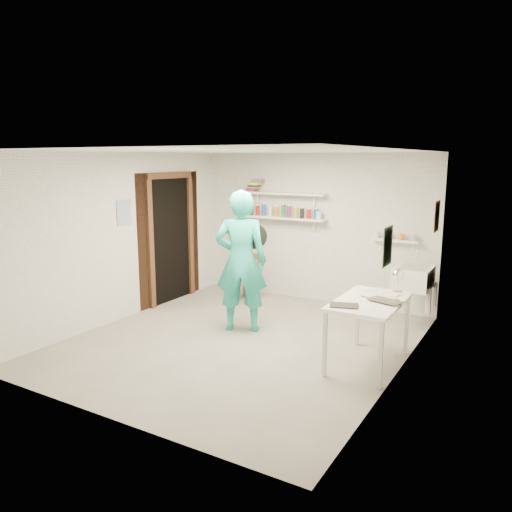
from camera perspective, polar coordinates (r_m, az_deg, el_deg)
The scene contains 27 objects.
floor at distance 6.52m, azimuth -1.80°, elevation -9.77°, with size 4.00×4.50×0.02m, color slate.
ceiling at distance 6.10m, azimuth -1.94°, elevation 12.01°, with size 4.00×4.50×0.02m, color silver.
wall_back at distance 8.17m, azimuth 6.59°, elevation 3.19°, with size 4.00×0.02×2.40m, color silver.
wall_front at distance 4.49m, azimuth -17.40°, elevation -3.75°, with size 4.00×0.02×2.40m, color silver.
wall_left at distance 7.45m, azimuth -15.10°, elevation 2.12°, with size 0.02×4.50×2.40m, color silver.
wall_right at distance 5.42m, azimuth 16.46°, elevation -1.20°, with size 0.02×4.50×2.40m, color silver.
doorway_recess at distance 8.23m, azimuth -9.75°, elevation 1.75°, with size 0.02×0.90×2.00m, color black.
corridor_box at distance 8.69m, azimuth -13.36°, elevation 2.43°, with size 1.40×1.50×2.10m, color brown.
door_lintel at distance 8.11m, azimuth -9.88°, elevation 9.07°, with size 0.06×1.05×0.10m, color brown.
door_jamb_near at distance 7.84m, azimuth -11.97°, elevation 1.21°, with size 0.06×0.10×2.00m, color brown.
door_jamb_far at distance 8.60m, azimuth -7.51°, elevation 2.21°, with size 0.06×0.10×2.00m, color brown.
shelf_lower at distance 8.25m, azimuth 3.06°, elevation 4.37°, with size 1.50×0.22×0.03m, color white.
shelf_upper at distance 8.21m, azimuth 3.09°, elevation 7.15°, with size 1.50×0.22×0.03m, color white.
ledge_shelf at distance 7.66m, azimuth 15.58°, elevation 1.73°, with size 0.70×0.14×0.03m, color white.
poster_left at distance 7.42m, azimuth -14.84°, elevation 4.83°, with size 0.01×0.28×0.36m, color #334C7F.
poster_right_a at distance 7.11m, azimuth 19.97°, elevation 4.28°, with size 0.01×0.34×0.42m, color #995933.
poster_right_b at distance 4.85m, azimuth 14.82°, elevation 1.09°, with size 0.01×0.30×0.38m, color #3F724C.
belfast_sink at distance 7.20m, azimuth 17.52°, elevation -2.36°, with size 0.48×0.60×0.30m, color white.
man at distance 6.68m, azimuth -1.72°, elevation -0.61°, with size 0.70×0.46×1.91m, color #23AF9D.
wall_clock at distance 6.75m, azimuth -0.17°, elevation 2.26°, with size 0.34×0.34×0.04m, color beige.
wooden_chair at distance 8.19m, azimuth -1.30°, elevation -2.32°, with size 0.39×0.37×0.83m, color brown.
work_table at distance 5.83m, azimuth 12.69°, elevation -8.54°, with size 0.69×1.14×0.76m, color white.
desk_lamp at distance 6.04m, azimuth 15.95°, elevation -2.07°, with size 0.14×0.14×0.14m, color silver.
spray_cans at distance 8.24m, azimuth 3.07°, elevation 5.07°, with size 1.34×0.06×0.17m.
book_stack at distance 8.47m, azimuth -0.19°, elevation 8.05°, with size 0.30×0.14×0.20m.
ledge_pots at distance 7.66m, azimuth 15.60°, elevation 2.17°, with size 0.48×0.07×0.09m.
papers at distance 5.71m, azimuth 12.85°, elevation -4.80°, with size 0.30×0.22×0.03m.
Camera 1 is at (3.24, -5.16, 2.31)m, focal length 35.00 mm.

